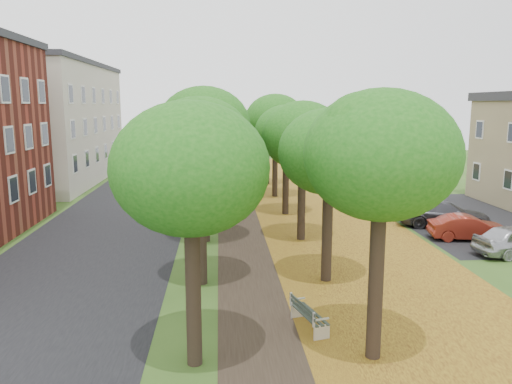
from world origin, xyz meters
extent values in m
plane|color=#2D4C19|center=(0.00, 0.00, 0.00)|extent=(120.00, 120.00, 0.00)
cube|color=black|center=(-7.50, 15.00, 0.00)|extent=(8.00, 70.00, 0.01)
cube|color=black|center=(0.00, 15.00, 0.00)|extent=(3.20, 70.00, 0.01)
cube|color=#AE8820|center=(5.00, 15.00, 0.01)|extent=(7.50, 70.00, 0.01)
cube|color=black|center=(13.50, 16.00, 0.00)|extent=(9.00, 16.00, 0.01)
cylinder|color=black|center=(-2.20, 0.00, 1.96)|extent=(0.40, 0.40, 3.92)
ellipsoid|color=#185612|center=(-2.20, 0.00, 5.27)|extent=(4.16, 4.16, 3.54)
cylinder|color=black|center=(-2.20, 6.00, 1.96)|extent=(0.40, 0.40, 3.92)
ellipsoid|color=#185612|center=(-2.20, 6.00, 5.27)|extent=(4.16, 4.16, 3.54)
cylinder|color=black|center=(-2.20, 12.00, 1.96)|extent=(0.40, 0.40, 3.92)
ellipsoid|color=#185612|center=(-2.20, 12.00, 5.27)|extent=(4.16, 4.16, 3.54)
cylinder|color=black|center=(-2.20, 18.00, 1.96)|extent=(0.40, 0.40, 3.92)
ellipsoid|color=#185612|center=(-2.20, 18.00, 5.27)|extent=(4.16, 4.16, 3.54)
cylinder|color=black|center=(-2.20, 24.00, 1.96)|extent=(0.40, 0.40, 3.92)
ellipsoid|color=#185612|center=(-2.20, 24.00, 5.27)|extent=(4.16, 4.16, 3.54)
cylinder|color=black|center=(-2.20, 30.00, 1.96)|extent=(0.40, 0.40, 3.92)
ellipsoid|color=#185612|center=(-2.20, 30.00, 5.27)|extent=(4.16, 4.16, 3.54)
cylinder|color=black|center=(2.60, 0.00, 1.96)|extent=(0.40, 0.40, 3.92)
ellipsoid|color=#185612|center=(2.60, 0.00, 5.27)|extent=(4.16, 4.16, 3.54)
cylinder|color=black|center=(2.60, 6.00, 1.96)|extent=(0.40, 0.40, 3.92)
ellipsoid|color=#185612|center=(2.60, 6.00, 5.27)|extent=(4.16, 4.16, 3.54)
cylinder|color=black|center=(2.60, 12.00, 1.96)|extent=(0.40, 0.40, 3.92)
ellipsoid|color=#185612|center=(2.60, 12.00, 5.27)|extent=(4.16, 4.16, 3.54)
cylinder|color=black|center=(2.60, 18.00, 1.96)|extent=(0.40, 0.40, 3.92)
ellipsoid|color=#185612|center=(2.60, 18.00, 5.27)|extent=(4.16, 4.16, 3.54)
cylinder|color=black|center=(2.60, 24.00, 1.96)|extent=(0.40, 0.40, 3.92)
ellipsoid|color=#185612|center=(2.60, 24.00, 5.27)|extent=(4.16, 4.16, 3.54)
cylinder|color=black|center=(2.60, 30.00, 1.96)|extent=(0.40, 0.40, 3.92)
ellipsoid|color=#185612|center=(2.60, 30.00, 5.27)|extent=(4.16, 4.16, 3.54)
cube|color=beige|center=(-17.00, 33.00, 5.00)|extent=(10.00, 20.00, 10.00)
cube|color=#2D2D33|center=(-17.00, 33.00, 10.20)|extent=(10.30, 20.30, 0.40)
cube|color=#242D25|center=(1.20, 1.88, 0.45)|extent=(0.92, 1.86, 0.04)
cube|color=#242D25|center=(0.95, 1.82, 0.72)|extent=(0.51, 1.75, 0.26)
cube|color=silver|center=(1.42, 1.09, 0.22)|extent=(0.50, 0.19, 0.45)
cube|color=silver|center=(0.98, 2.67, 0.22)|extent=(0.50, 0.19, 0.45)
cube|color=silver|center=(1.42, 1.09, 0.63)|extent=(0.45, 0.18, 0.04)
cube|color=silver|center=(0.98, 2.67, 0.63)|extent=(0.45, 0.18, 0.04)
imported|color=maroon|center=(11.00, 11.30, 0.63)|extent=(3.97, 1.86, 1.26)
imported|color=#37373C|center=(11.00, 14.08, 0.72)|extent=(5.32, 3.24, 1.44)
imported|color=white|center=(11.00, 20.21, 0.71)|extent=(5.24, 2.64, 1.42)
camera|label=1|loc=(-1.49, -12.29, 6.76)|focal=35.00mm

